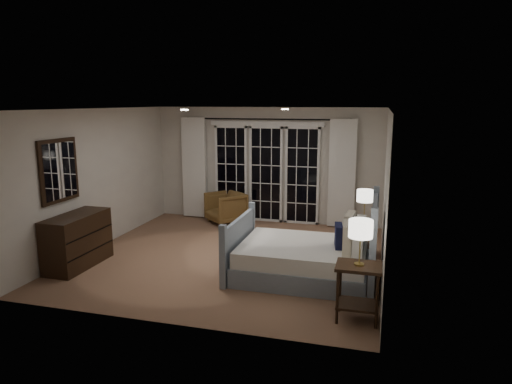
% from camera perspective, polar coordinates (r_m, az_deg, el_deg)
% --- Properties ---
extents(floor, '(5.00, 5.00, 0.00)m').
position_cam_1_polar(floor, '(7.94, -3.18, -8.03)').
color(floor, brown).
rests_on(floor, ground).
extents(ceiling, '(5.00, 5.00, 0.00)m').
position_cam_1_polar(ceiling, '(7.49, -3.39, 10.33)').
color(ceiling, white).
rests_on(ceiling, wall_back).
extents(wall_left, '(0.02, 5.00, 2.50)m').
position_cam_1_polar(wall_left, '(8.73, -19.03, 1.62)').
color(wall_left, beige).
rests_on(wall_left, floor).
extents(wall_right, '(0.02, 5.00, 2.50)m').
position_cam_1_polar(wall_right, '(7.23, 15.86, -0.09)').
color(wall_right, beige).
rests_on(wall_right, floor).
extents(wall_back, '(5.00, 0.02, 2.50)m').
position_cam_1_polar(wall_back, '(9.99, 1.30, 3.38)').
color(wall_back, beige).
rests_on(wall_back, floor).
extents(wall_front, '(5.00, 0.02, 2.50)m').
position_cam_1_polar(wall_front, '(5.36, -11.84, -3.78)').
color(wall_front, beige).
rests_on(wall_front, floor).
extents(french_doors, '(2.50, 0.04, 2.20)m').
position_cam_1_polar(french_doors, '(9.97, 1.24, 2.43)').
color(french_doors, black).
rests_on(french_doors, wall_back).
extents(curtain_rod, '(3.50, 0.03, 0.03)m').
position_cam_1_polar(curtain_rod, '(9.80, 1.19, 9.10)').
color(curtain_rod, black).
rests_on(curtain_rod, wall_back).
extents(curtain_left, '(0.55, 0.10, 2.25)m').
position_cam_1_polar(curtain_left, '(10.41, -7.72, 3.04)').
color(curtain_left, silver).
rests_on(curtain_left, curtain_rod).
extents(curtain_right, '(0.55, 0.10, 2.25)m').
position_cam_1_polar(curtain_right, '(9.62, 10.71, 2.28)').
color(curtain_right, silver).
rests_on(curtain_right, curtain_rod).
extents(downlight_a, '(0.12, 0.12, 0.01)m').
position_cam_1_polar(downlight_a, '(7.86, 3.67, 10.30)').
color(downlight_a, white).
rests_on(downlight_a, ceiling).
extents(downlight_b, '(0.12, 0.12, 0.01)m').
position_cam_1_polar(downlight_b, '(7.34, -8.92, 10.12)').
color(downlight_b, white).
rests_on(downlight_b, ceiling).
extents(bed, '(2.09, 1.49, 1.21)m').
position_cam_1_polar(bed, '(6.98, 6.49, -8.09)').
color(bed, gray).
rests_on(bed, floor).
extents(nightstand_left, '(0.54, 0.43, 0.70)m').
position_cam_1_polar(nightstand_left, '(5.73, 12.66, -11.10)').
color(nightstand_left, black).
rests_on(nightstand_left, floor).
extents(nightstand_right, '(0.47, 0.38, 0.61)m').
position_cam_1_polar(nightstand_right, '(8.09, 13.27, -4.95)').
color(nightstand_right, black).
rests_on(nightstand_right, floor).
extents(lamp_left, '(0.29, 0.29, 0.55)m').
position_cam_1_polar(lamp_left, '(5.51, 12.96, -4.56)').
color(lamp_left, '#AA9244').
rests_on(lamp_left, nightstand_left).
extents(lamp_right, '(0.28, 0.28, 0.54)m').
position_cam_1_polar(lamp_right, '(7.94, 13.47, -0.52)').
color(lamp_right, '#AA9244').
rests_on(lamp_right, nightstand_right).
extents(armchair, '(1.03, 1.03, 0.67)m').
position_cam_1_polar(armchair, '(10.01, -3.80, -1.96)').
color(armchair, brown).
rests_on(armchair, floor).
extents(dresser, '(0.51, 1.20, 0.85)m').
position_cam_1_polar(dresser, '(7.90, -21.42, -5.66)').
color(dresser, black).
rests_on(dresser, floor).
extents(mirror, '(0.05, 0.85, 1.00)m').
position_cam_1_polar(mirror, '(7.81, -23.41, 2.46)').
color(mirror, black).
rests_on(mirror, wall_left).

